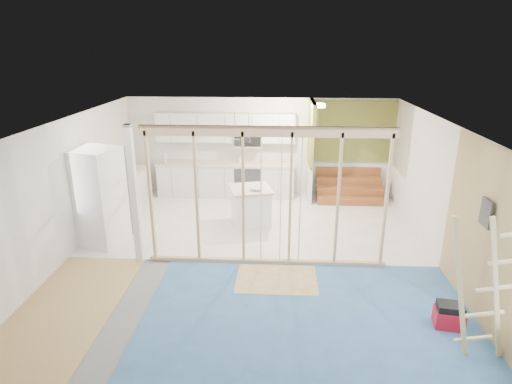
# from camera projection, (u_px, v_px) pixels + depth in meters

# --- Properties ---
(room) EXTENTS (7.01, 8.01, 2.61)m
(room) POSITION_uv_depth(u_px,v_px,m) (250.00, 198.00, 7.62)
(room) COLOR slate
(room) RESTS_ON ground
(floor_overlays) EXTENTS (7.00, 8.00, 0.03)m
(floor_overlays) POSITION_uv_depth(u_px,v_px,m) (254.00, 261.00, 8.09)
(floor_overlays) COLOR silver
(floor_overlays) RESTS_ON room
(stud_frame) EXTENTS (4.66, 0.14, 2.60)m
(stud_frame) POSITION_uv_depth(u_px,v_px,m) (238.00, 183.00, 7.54)
(stud_frame) COLOR tan
(stud_frame) RESTS_ON room
(base_cabinets) EXTENTS (4.45, 2.24, 0.93)m
(base_cabinets) POSITION_uv_depth(u_px,v_px,m) (198.00, 183.00, 11.14)
(base_cabinets) COLOR silver
(base_cabinets) RESTS_ON room
(upper_cabinets) EXTENTS (3.60, 0.41, 0.85)m
(upper_cabinets) POSITION_uv_depth(u_px,v_px,m) (228.00, 129.00, 11.09)
(upper_cabinets) COLOR silver
(upper_cabinets) RESTS_ON room
(green_partition) EXTENTS (2.25, 1.51, 2.60)m
(green_partition) POSITION_uv_depth(u_px,v_px,m) (338.00, 164.00, 11.08)
(green_partition) COLOR olive
(green_partition) RESTS_ON room
(pot_rack) EXTENTS (0.52, 0.52, 0.72)m
(pot_rack) POSITION_uv_depth(u_px,v_px,m) (242.00, 137.00, 9.19)
(pot_rack) COLOR black
(pot_rack) RESTS_ON room
(sheathing_panel) EXTENTS (0.02, 4.00, 2.60)m
(sheathing_panel) POSITION_uv_depth(u_px,v_px,m) (506.00, 255.00, 5.54)
(sheathing_panel) COLOR tan
(sheathing_panel) RESTS_ON room
(electrical_panel) EXTENTS (0.04, 0.30, 0.40)m
(electrical_panel) POSITION_uv_depth(u_px,v_px,m) (486.00, 213.00, 6.00)
(electrical_panel) COLOR #393A3F
(electrical_panel) RESTS_ON room
(ceiling_light) EXTENTS (0.32, 0.32, 0.08)m
(ceiling_light) POSITION_uv_depth(u_px,v_px,m) (318.00, 106.00, 9.97)
(ceiling_light) COLOR #FFEABF
(ceiling_light) RESTS_ON room
(fridge) EXTENTS (1.06, 1.03, 1.99)m
(fridge) POSITION_uv_depth(u_px,v_px,m) (98.00, 197.00, 8.56)
(fridge) COLOR white
(fridge) RESTS_ON room
(island) EXTENTS (1.08, 1.08, 0.87)m
(island) POSITION_uv_depth(u_px,v_px,m) (251.00, 206.00, 9.63)
(island) COLOR white
(island) RESTS_ON room
(bowl) EXTENTS (0.31, 0.31, 0.06)m
(bowl) POSITION_uv_depth(u_px,v_px,m) (256.00, 189.00, 9.35)
(bowl) COLOR silver
(bowl) RESTS_ON island
(soap_bottle_a) EXTENTS (0.14, 0.14, 0.33)m
(soap_bottle_a) POSITION_uv_depth(u_px,v_px,m) (165.00, 157.00, 11.23)
(soap_bottle_a) COLOR #B4B6C8
(soap_bottle_a) RESTS_ON base_cabinets
(soap_bottle_b) EXTENTS (0.11, 0.11, 0.20)m
(soap_bottle_b) POSITION_uv_depth(u_px,v_px,m) (241.00, 159.00, 11.25)
(soap_bottle_b) COLOR white
(soap_bottle_b) RESTS_ON base_cabinets
(toolbox) EXTENTS (0.44, 0.36, 0.38)m
(toolbox) POSITION_uv_depth(u_px,v_px,m) (449.00, 316.00, 6.16)
(toolbox) COLOR #AE1023
(toolbox) RESTS_ON room
(ladder) EXTENTS (1.06, 0.06, 1.97)m
(ladder) POSITION_uv_depth(u_px,v_px,m) (483.00, 289.00, 5.31)
(ladder) COLOR tan
(ladder) RESTS_ON room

